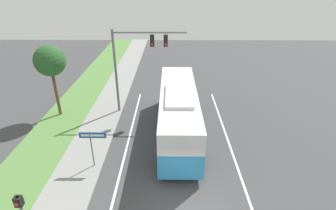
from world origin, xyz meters
TOP-DOWN VIEW (x-y plane):
  - bus at (-0.00, 7.78)m, footprint 2.76×11.20m
  - signal_gantry at (-3.40, 11.24)m, footprint 5.81×0.41m
  - street_sign at (-5.21, 3.81)m, footprint 1.60×0.08m
  - roadside_tree at (-9.96, 10.55)m, footprint 2.42×2.42m

SIDE VIEW (x-z plane):
  - street_sign at x=-5.21m, z-range 0.57..3.12m
  - bus at x=0.00m, z-range 0.19..3.80m
  - roadside_tree at x=-9.96m, z-range 1.79..7.68m
  - signal_gantry at x=-3.40m, z-range 1.45..8.52m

